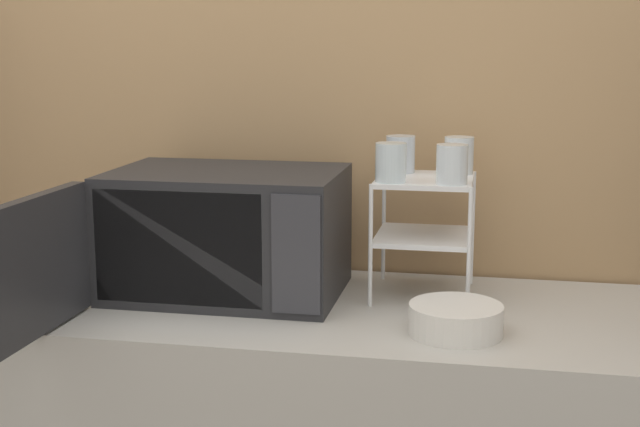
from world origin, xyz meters
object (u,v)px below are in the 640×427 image
at_px(glass_front_right, 452,164).
at_px(glass_back_left, 400,154).
at_px(dish_rack, 424,211).
at_px(glass_front_left, 391,162).
at_px(bowl, 456,320).
at_px(microwave, 218,234).
at_px(glass_back_right, 459,155).

xyz_separation_m(glass_front_right, glass_back_left, (-0.13, 0.16, 0.00)).
height_order(dish_rack, glass_front_left, glass_front_left).
relative_size(glass_front_left, glass_back_left, 1.00).
bearing_deg(glass_back_left, bowl, -65.78).
bearing_deg(glass_front_left, microwave, -177.36).
xyz_separation_m(microwave, glass_back_right, (0.56, 0.18, 0.18)).
distance_m(glass_front_right, bowl, 0.36).
bearing_deg(microwave, glass_front_right, 1.72).
bearing_deg(glass_back_left, glass_back_right, 1.62).
bearing_deg(glass_front_left, glass_back_right, 47.01).
xyz_separation_m(glass_front_left, glass_back_right, (0.15, 0.16, 0.00)).
bearing_deg(bowl, dish_rack, 108.22).
bearing_deg(microwave, glass_back_left, 22.56).
distance_m(microwave, glass_back_right, 0.61).
height_order(dish_rack, glass_back_right, glass_back_right).
bearing_deg(glass_back_left, glass_front_right, -49.55).
bearing_deg(bowl, microwave, 162.36).
relative_size(dish_rack, bowl, 1.45).
distance_m(glass_back_right, glass_front_right, 0.16).
height_order(glass_front_left, bowl, glass_front_left).
distance_m(glass_front_left, bowl, 0.40).
bearing_deg(glass_back_right, glass_back_left, -178.38).
bearing_deg(glass_front_left, bowl, -50.66).
distance_m(glass_back_left, bowl, 0.49).
bearing_deg(glass_back_right, glass_front_left, -132.99).
bearing_deg(glass_back_left, dish_rack, -47.56).
height_order(microwave, glass_front_right, glass_front_right).
xyz_separation_m(microwave, glass_front_left, (0.41, 0.02, 0.18)).
distance_m(glass_front_left, glass_back_left, 0.15).
height_order(microwave, glass_back_right, glass_back_right).
distance_m(glass_back_right, bowl, 0.47).
relative_size(glass_front_right, glass_back_left, 1.00).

